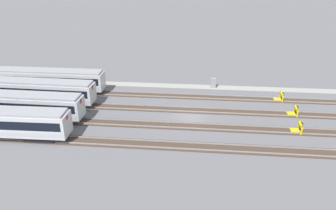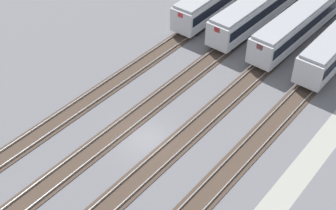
{
  "view_description": "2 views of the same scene",
  "coord_description": "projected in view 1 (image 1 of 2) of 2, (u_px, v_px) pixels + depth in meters",
  "views": [
    {
      "loc": [
        -0.93,
        40.29,
        20.07
      ],
      "look_at": [
        3.06,
        0.0,
        1.8
      ],
      "focal_mm": 35.0,
      "sensor_mm": 36.0,
      "label": 1
    },
    {
      "loc": [
        -20.85,
        -19.46,
        28.11
      ],
      "look_at": [
        3.06,
        0.0,
        1.8
      ],
      "focal_mm": 50.0,
      "sensor_mm": 36.0,
      "label": 2
    }
  ],
  "objects": [
    {
      "name": "ground_plane",
      "position": [
        190.0,
        118.0,
        44.88
      ],
      "size": [
        400.0,
        400.0,
        0.0
      ],
      "primitive_type": "plane",
      "color": "slate"
    },
    {
      "name": "service_walkway",
      "position": [
        193.0,
        86.0,
        55.8
      ],
      "size": [
        54.0,
        2.0,
        0.01
      ],
      "primitive_type": "cube",
      "color": "#9E9E93",
      "rests_on": "ground"
    },
    {
      "name": "rail_track_nearest",
      "position": [
        192.0,
        96.0,
        51.69
      ],
      "size": [
        90.0,
        2.23,
        0.21
      ],
      "color": "#47382D",
      "rests_on": "ground"
    },
    {
      "name": "rail_track_near_inner",
      "position": [
        191.0,
        110.0,
        47.14
      ],
      "size": [
        90.0,
        2.24,
        0.21
      ],
      "color": "#47382D",
      "rests_on": "ground"
    },
    {
      "name": "rail_track_middle",
      "position": [
        189.0,
        126.0,
        42.59
      ],
      "size": [
        90.0,
        2.24,
        0.21
      ],
      "color": "#47382D",
      "rests_on": "ground"
    },
    {
      "name": "rail_track_far_inner",
      "position": [
        188.0,
        146.0,
        38.04
      ],
      "size": [
        90.0,
        2.23,
        0.21
      ],
      "color": "#47382D",
      "rests_on": "ground"
    },
    {
      "name": "subway_car_front_row_left_inner",
      "position": [
        49.0,
        80.0,
        52.95
      ],
      "size": [
        18.01,
        2.92,
        3.7
      ],
      "color": "silver",
      "rests_on": "ground"
    },
    {
      "name": "subway_car_front_row_centre",
      "position": [
        35.0,
        91.0,
        48.45
      ],
      "size": [
        18.06,
        3.23,
        3.7
      ],
      "color": "silver",
      "rests_on": "ground"
    },
    {
      "name": "subway_car_back_row_centre",
      "position": [
        17.0,
        105.0,
        43.83
      ],
      "size": [
        18.03,
        3.06,
        3.7
      ],
      "color": "silver",
      "rests_on": "ground"
    },
    {
      "name": "bumper_stop_nearest_track",
      "position": [
        280.0,
        97.0,
        50.29
      ],
      "size": [
        1.35,
        2.0,
        1.22
      ],
      "color": "yellow",
      "rests_on": "ground"
    },
    {
      "name": "bumper_stop_near_inner_track",
      "position": [
        294.0,
        111.0,
        45.66
      ],
      "size": [
        1.34,
        2.0,
        1.22
      ],
      "color": "yellow",
      "rests_on": "ground"
    },
    {
      "name": "bumper_stop_middle_track",
      "position": [
        298.0,
        128.0,
        41.18
      ],
      "size": [
        1.38,
        2.01,
        1.22
      ],
      "color": "yellow",
      "rests_on": "ground"
    },
    {
      "name": "electrical_cabinet",
      "position": [
        213.0,
        83.0,
        55.1
      ],
      "size": [
        0.9,
        0.73,
        1.6
      ],
      "color": "gray",
      "rests_on": "ground"
    }
  ]
}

